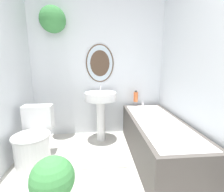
# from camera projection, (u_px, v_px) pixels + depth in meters

# --- Properties ---
(wall_back) EXTENTS (2.36, 0.40, 2.40)m
(wall_back) POSITION_uv_depth(u_px,v_px,m) (92.00, 60.00, 2.77)
(wall_back) COLOR silver
(wall_back) RESTS_ON ground_plane
(wall_right) EXTENTS (0.06, 2.45, 2.40)m
(wall_right) POSITION_uv_depth(u_px,v_px,m) (205.00, 70.00, 1.76)
(wall_right) COLOR silver
(wall_right) RESTS_ON ground_plane
(toilet) EXTENTS (0.45, 0.60, 0.71)m
(toilet) POSITION_uv_depth(u_px,v_px,m) (34.00, 142.00, 2.07)
(toilet) COLOR white
(toilet) RESTS_ON ground_plane
(pedestal_sink) EXTENTS (0.51, 0.51, 0.92)m
(pedestal_sink) POSITION_uv_depth(u_px,v_px,m) (101.00, 104.00, 2.63)
(pedestal_sink) COLOR white
(pedestal_sink) RESTS_ON ground_plane
(bathtub) EXTENTS (0.66, 1.68, 0.61)m
(bathtub) POSITION_uv_depth(u_px,v_px,m) (157.00, 139.00, 2.18)
(bathtub) COLOR #4C4742
(bathtub) RESTS_ON ground_plane
(shampoo_bottle) EXTENTS (0.08, 0.08, 0.20)m
(shampoo_bottle) POSITION_uv_depth(u_px,v_px,m) (136.00, 97.00, 2.84)
(shampoo_bottle) COLOR #DB6633
(shampoo_bottle) RESTS_ON bathtub
(potted_plant) EXTENTS (0.37, 0.37, 0.51)m
(potted_plant) POSITION_uv_depth(u_px,v_px,m) (53.00, 182.00, 1.37)
(potted_plant) COLOR #47474C
(potted_plant) RESTS_ON ground_plane
(bath_mat) EXTENTS (0.69, 0.36, 0.02)m
(bath_mat) POSITION_uv_depth(u_px,v_px,m) (102.00, 160.00, 2.16)
(bath_mat) COLOR silver
(bath_mat) RESTS_ON ground_plane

